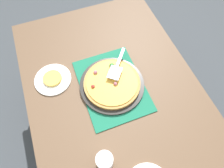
# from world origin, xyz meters

# --- Properties ---
(ground_plane) EXTENTS (8.00, 8.00, 0.00)m
(ground_plane) POSITION_xyz_m (0.00, 0.00, 0.00)
(ground_plane) COLOR #3D4247
(dining_table) EXTENTS (1.40, 1.00, 0.75)m
(dining_table) POSITION_xyz_m (0.00, 0.00, 0.64)
(dining_table) COLOR brown
(dining_table) RESTS_ON ground_plane
(placemat) EXTENTS (0.48, 0.36, 0.01)m
(placemat) POSITION_xyz_m (0.00, 0.00, 0.75)
(placemat) COLOR #196B4C
(placemat) RESTS_ON dining_table
(pizza_pan) EXTENTS (0.38, 0.38, 0.01)m
(pizza_pan) POSITION_xyz_m (0.00, 0.00, 0.76)
(pizza_pan) COLOR black
(pizza_pan) RESTS_ON placemat
(pizza) EXTENTS (0.33, 0.33, 0.05)m
(pizza) POSITION_xyz_m (0.00, 0.00, 0.78)
(pizza) COLOR #B78442
(pizza) RESTS_ON pizza_pan
(plate_near_left) EXTENTS (0.22, 0.22, 0.01)m
(plate_near_left) POSITION_xyz_m (0.16, 0.32, 0.76)
(plate_near_left) COLOR white
(plate_near_left) RESTS_ON dining_table
(served_slice_left) EXTENTS (0.11, 0.11, 0.02)m
(served_slice_left) POSITION_xyz_m (0.16, 0.32, 0.77)
(served_slice_left) COLOR #EAB747
(served_slice_left) RESTS_ON plate_near_left
(cup_far) EXTENTS (0.08, 0.08, 0.12)m
(cup_far) POSITION_xyz_m (-0.39, 0.18, 0.81)
(cup_far) COLOR white
(cup_far) RESTS_ON dining_table
(pizza_server) EXTENTS (0.21, 0.18, 0.01)m
(pizza_server) POSITION_xyz_m (0.08, -0.06, 0.82)
(pizza_server) COLOR silver
(pizza_server) RESTS_ON pizza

